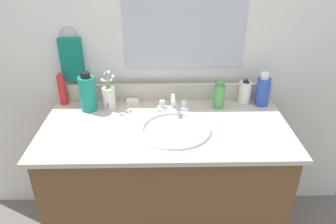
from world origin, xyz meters
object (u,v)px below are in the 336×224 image
at_px(bottle_toner_green, 219,95).
at_px(soap_bar, 133,101).
at_px(cup_white_ceramic, 109,97).
at_px(hand_towel, 72,59).
at_px(bottle_mouthwash_teal, 87,93).
at_px(bottle_spray_red, 62,89).
at_px(bottle_lotion_white, 245,92).
at_px(faucet, 173,105).
at_px(bottle_shampoo_blue, 263,91).

xyz_separation_m(bottle_toner_green, soap_bar, (-0.44, 0.05, -0.05)).
bearing_deg(cup_white_ceramic, hand_towel, 150.31).
distance_m(bottle_toner_green, cup_white_ceramic, 0.55).
bearing_deg(bottle_mouthwash_teal, bottle_spray_red, 155.17).
xyz_separation_m(bottle_lotion_white, cup_white_ceramic, (-0.69, -0.05, 0.00)).
bearing_deg(soap_bar, bottle_mouthwash_teal, -164.04).
bearing_deg(cup_white_ceramic, faucet, -5.43).
bearing_deg(hand_towel, bottle_toner_green, -8.58).
height_order(bottle_lotion_white, soap_bar, bottle_lotion_white).
relative_size(bottle_lotion_white, bottle_shampoo_blue, 0.77).
xyz_separation_m(bottle_shampoo_blue, soap_bar, (-0.66, 0.02, -0.07)).
relative_size(bottle_toner_green, bottle_mouthwash_teal, 0.73).
bearing_deg(bottle_lotion_white, hand_towel, 175.94).
height_order(bottle_mouthwash_teal, cup_white_ceramic, bottle_mouthwash_teal).
bearing_deg(hand_towel, cup_white_ceramic, -29.69).
height_order(bottle_toner_green, bottle_mouthwash_teal, bottle_mouthwash_teal).
relative_size(bottle_lotion_white, soap_bar, 2.11).
bearing_deg(cup_white_ceramic, soap_bar, 21.25).
relative_size(hand_towel, bottle_lotion_white, 1.63).
relative_size(bottle_spray_red, bottle_mouthwash_teal, 0.91).
height_order(faucet, bottle_mouthwash_teal, bottle_mouthwash_teal).
relative_size(faucet, bottle_spray_red, 0.89).
distance_m(hand_towel, bottle_mouthwash_teal, 0.20).
distance_m(bottle_toner_green, bottle_mouthwash_teal, 0.65).
xyz_separation_m(hand_towel, bottle_mouthwash_teal, (0.09, -0.12, -0.13)).
bearing_deg(soap_bar, hand_towel, 168.01).
bearing_deg(faucet, hand_towel, 164.81).
bearing_deg(bottle_toner_green, bottle_lotion_white, 19.02).
height_order(bottle_shampoo_blue, bottle_mouthwash_teal, bottle_mouthwash_teal).
bearing_deg(bottle_toner_green, hand_towel, 171.42).
xyz_separation_m(faucet, bottle_toner_green, (0.23, 0.03, 0.04)).
bearing_deg(bottle_spray_red, cup_white_ceramic, -11.29).
bearing_deg(bottle_shampoo_blue, bottle_lotion_white, 162.80).
xyz_separation_m(bottle_shampoo_blue, bottle_mouthwash_teal, (-0.88, -0.04, 0.01)).
relative_size(hand_towel, bottle_toner_green, 1.52).
height_order(bottle_lotion_white, cup_white_ceramic, cup_white_ceramic).
distance_m(hand_towel, bottle_toner_green, 0.76).
xyz_separation_m(hand_towel, soap_bar, (0.30, -0.06, -0.21)).
xyz_separation_m(hand_towel, cup_white_ceramic, (0.19, -0.11, -0.16)).
distance_m(faucet, bottle_spray_red, 0.57).
distance_m(bottle_shampoo_blue, bottle_spray_red, 1.02).
bearing_deg(hand_towel, soap_bar, -11.99).
relative_size(bottle_toner_green, cup_white_ceramic, 0.75).
xyz_separation_m(faucet, cup_white_ceramic, (-0.32, 0.03, 0.03)).
distance_m(bottle_shampoo_blue, bottle_mouthwash_teal, 0.88).
xyz_separation_m(hand_towel, bottle_lotion_white, (0.88, -0.06, -0.16)).
distance_m(bottle_lotion_white, cup_white_ceramic, 0.69).
height_order(bottle_spray_red, bottle_mouthwash_teal, bottle_mouthwash_teal).
distance_m(hand_towel, faucet, 0.56).
distance_m(hand_towel, bottle_lotion_white, 0.90).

